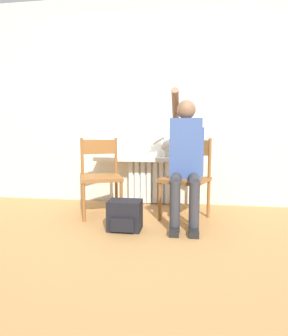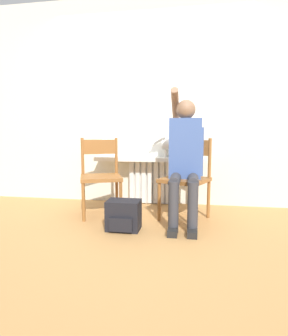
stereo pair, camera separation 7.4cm
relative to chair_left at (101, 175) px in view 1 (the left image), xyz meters
The scene contains 10 objects.
ground_plane 0.87m from the chair_left, 48.45° to the right, with size 12.00×12.00×0.00m, color #B27F47.
wall_with_window 1.22m from the chair_left, 54.14° to the left, with size 7.00×0.06×2.70m.
radiator 0.79m from the chair_left, 50.76° to the left, with size 0.57×0.08×0.58m.
windowsill 0.72m from the chair_left, 45.94° to the left, with size 1.41×0.28×0.05m.
window_glass 1.12m from the chair_left, 52.68° to the left, with size 1.35×0.01×1.20m.
chair_left is the anchor object (origin of this frame).
chair_right 0.98m from the chair_left, ahead, with size 0.60×0.60×0.89m.
person 1.00m from the chair_left, ahead, with size 0.36×1.01×1.42m.
cat 1.02m from the chair_left, 32.75° to the left, with size 0.51×0.14×0.26m.
backpack 0.70m from the chair_left, 51.32° to the right, with size 0.32×0.26×0.29m.
Camera 1 is at (0.47, -2.54, 0.93)m, focal length 30.00 mm.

